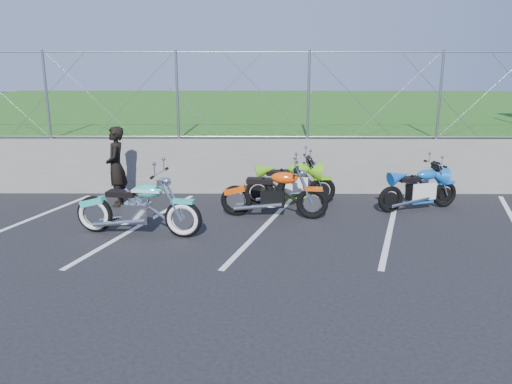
{
  "coord_description": "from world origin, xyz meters",
  "views": [
    {
      "loc": [
        -0.13,
        -8.08,
        3.04
      ],
      "look_at": [
        -0.19,
        1.3,
        0.59
      ],
      "focal_mm": 35.0,
      "sensor_mm": 36.0,
      "label": 1
    }
  ],
  "objects_px": {
    "sportbike_blue": "(420,190)",
    "person_standing": "(116,167)",
    "naked_orange": "(275,195)",
    "cruiser_turquoise": "(140,210)",
    "sportbike_green": "(292,185)"
  },
  "relations": [
    {
      "from": "sportbike_green",
      "to": "sportbike_blue",
      "type": "distance_m",
      "value": 2.7
    },
    {
      "from": "naked_orange",
      "to": "sportbike_blue",
      "type": "height_order",
      "value": "naked_orange"
    },
    {
      "from": "sportbike_blue",
      "to": "person_standing",
      "type": "xyz_separation_m",
      "value": [
        -6.45,
        0.31,
        0.44
      ]
    },
    {
      "from": "cruiser_turquoise",
      "to": "naked_orange",
      "type": "height_order",
      "value": "cruiser_turquoise"
    },
    {
      "from": "naked_orange",
      "to": "sportbike_blue",
      "type": "relative_size",
      "value": 1.18
    },
    {
      "from": "sportbike_green",
      "to": "person_standing",
      "type": "distance_m",
      "value": 3.8
    },
    {
      "from": "cruiser_turquoise",
      "to": "person_standing",
      "type": "xyz_separation_m",
      "value": [
        -0.93,
        1.93,
        0.39
      ]
    },
    {
      "from": "naked_orange",
      "to": "person_standing",
      "type": "xyz_separation_m",
      "value": [
        -3.4,
        0.86,
        0.4
      ]
    },
    {
      "from": "naked_orange",
      "to": "person_standing",
      "type": "height_order",
      "value": "person_standing"
    },
    {
      "from": "naked_orange",
      "to": "person_standing",
      "type": "distance_m",
      "value": 3.53
    },
    {
      "from": "cruiser_turquoise",
      "to": "sportbike_blue",
      "type": "relative_size",
      "value": 1.28
    },
    {
      "from": "cruiser_turquoise",
      "to": "person_standing",
      "type": "distance_m",
      "value": 2.18
    },
    {
      "from": "sportbike_blue",
      "to": "person_standing",
      "type": "height_order",
      "value": "person_standing"
    },
    {
      "from": "sportbike_blue",
      "to": "cruiser_turquoise",
      "type": "bearing_deg",
      "value": 178.42
    },
    {
      "from": "sportbike_blue",
      "to": "sportbike_green",
      "type": "bearing_deg",
      "value": 154.64
    }
  ]
}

